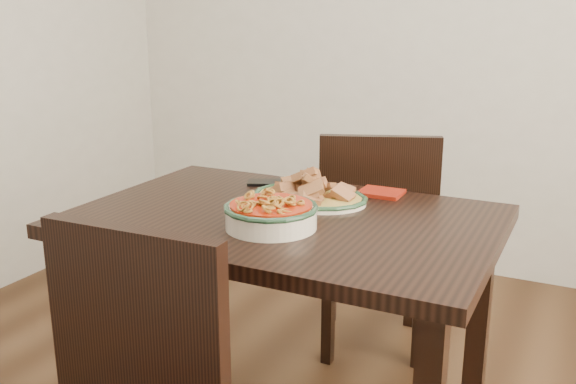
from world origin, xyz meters
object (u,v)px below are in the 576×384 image
at_px(fish_plate, 310,187).
at_px(dining_table, 285,249).
at_px(noodle_bowl, 271,212).
at_px(chair_far, 376,233).
at_px(smartphone, 267,183).

bearing_deg(fish_plate, dining_table, -93.05).
distance_m(dining_table, fish_plate, 0.21).
height_order(dining_table, fish_plate, fish_plate).
height_order(fish_plate, noodle_bowl, fish_plate).
relative_size(chair_far, fish_plate, 2.56).
relative_size(chair_far, noodle_bowl, 3.55).
distance_m(dining_table, noodle_bowl, 0.19).
bearing_deg(chair_far, dining_table, 64.20).
bearing_deg(dining_table, chair_far, 85.09).
bearing_deg(fish_plate, noodle_bowl, -87.48).
relative_size(dining_table, fish_plate, 3.34).
xyz_separation_m(chair_far, noodle_bowl, (-0.04, -0.77, 0.29)).
xyz_separation_m(fish_plate, noodle_bowl, (0.01, -0.27, -0.00)).
relative_size(noodle_bowl, smartphone, 1.96).
relative_size(dining_table, chair_far, 1.31).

